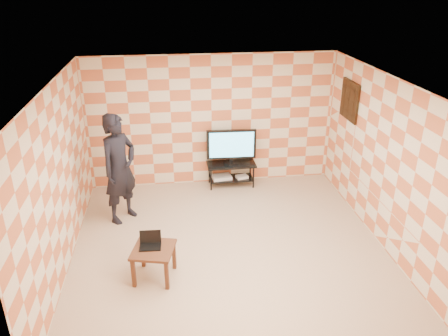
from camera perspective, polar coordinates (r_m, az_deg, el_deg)
The scene contains 14 objects.
floor at distance 7.27m, azimuth 0.64°, elevation -10.25°, with size 5.00×5.00×0.00m, color tan.
wall_back at distance 8.91m, azimuth -1.63°, elevation 6.15°, with size 5.00×0.02×2.70m, color beige.
wall_front at distance 4.49m, azimuth 5.40°, elevation -13.90°, with size 5.00×0.02×2.70m, color beige.
wall_left at distance 6.74m, azimuth -20.86°, elevation -1.68°, with size 0.02×5.00×2.70m, color beige.
wall_right at distance 7.36m, azimuth 20.34°, elevation 0.58°, with size 0.02×5.00×2.70m, color beige.
ceiling at distance 6.16m, azimuth 0.75°, elevation 10.96°, with size 5.00×5.00×0.02m, color white.
wall_art at distance 8.47m, azimuth 16.09°, elevation 8.49°, with size 0.04×0.72×0.72m.
tv_stand at distance 9.07m, azimuth 0.94°, elevation -0.17°, with size 1.00×0.45×0.50m.
tv at distance 8.86m, azimuth 0.96°, elevation 3.00°, with size 1.01×0.20×0.73m.
dvd_player at distance 9.11m, azimuth -0.30°, elevation -1.18°, with size 0.39×0.28×0.07m, color silver.
game_console at distance 9.14m, azimuth 2.35°, elevation -1.14°, with size 0.24×0.17×0.05m, color silver.
side_table at distance 6.48m, azimuth -9.19°, elevation -11.00°, with size 0.69×0.69×0.50m.
laptop at distance 6.47m, azimuth -9.60°, elevation -9.59°, with size 0.32×0.26×0.21m.
person at distance 7.80m, azimuth -13.48°, elevation -0.07°, with size 0.72×0.47×1.98m, color black.
Camera 1 is at (-0.87, -5.93, 4.11)m, focal length 35.00 mm.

